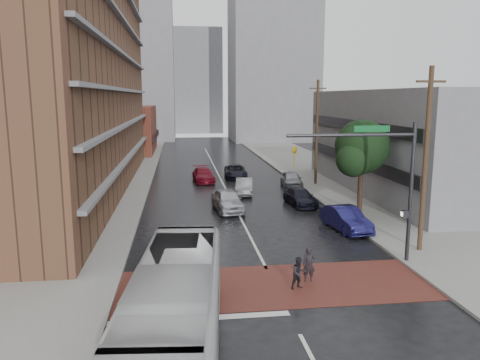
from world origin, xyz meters
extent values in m
plane|color=black|center=(0.00, 0.00, 0.00)|extent=(160.00, 160.00, 0.00)
cube|color=maroon|center=(0.00, 0.50, 0.01)|extent=(14.00, 5.00, 0.02)
cube|color=gray|center=(-11.50, 25.00, 0.07)|extent=(9.00, 90.00, 0.15)
cube|color=gray|center=(11.50, 25.00, 0.07)|extent=(9.00, 90.00, 0.15)
cube|color=brown|center=(-14.00, 24.00, 14.00)|extent=(10.00, 44.00, 28.00)
cube|color=brown|center=(-12.00, 54.00, 3.50)|extent=(8.00, 16.00, 7.00)
cube|color=gray|center=(16.50, 20.00, 4.50)|extent=(11.00, 26.00, 9.00)
cube|color=gray|center=(-14.00, 78.00, 16.00)|extent=(18.00, 16.00, 32.00)
cube|color=gray|center=(14.00, 72.00, 18.00)|extent=(16.00, 14.00, 36.00)
cube|color=gray|center=(0.00, 95.00, 12.00)|extent=(12.00, 10.00, 24.00)
cylinder|color=#332319|center=(8.50, 12.00, 2.00)|extent=(0.36, 0.36, 4.00)
sphere|color=black|center=(8.50, 12.00, 5.00)|extent=(3.80, 3.80, 3.80)
sphere|color=black|center=(7.60, 11.20, 4.20)|extent=(2.40, 2.40, 2.40)
sphere|color=black|center=(9.30, 12.80, 4.40)|extent=(2.60, 2.60, 2.60)
cylinder|color=#2D2D33|center=(7.30, 2.50, 3.60)|extent=(0.20, 0.20, 7.20)
cylinder|color=#2D2D33|center=(4.10, 2.50, 6.60)|extent=(6.40, 0.16, 0.16)
imported|color=gold|center=(1.30, 2.50, 5.60)|extent=(0.20, 0.16, 1.00)
cube|color=#0C5926|center=(5.10, 2.50, 6.90)|extent=(1.80, 0.05, 0.30)
cube|color=#2D2D33|center=(7.05, 2.50, 2.60)|extent=(0.30, 0.30, 0.35)
cylinder|color=#473321|center=(8.80, 4.00, 5.00)|extent=(0.26, 0.26, 10.00)
cube|color=#473321|center=(8.80, 4.00, 9.20)|extent=(1.60, 0.12, 0.12)
cylinder|color=#473321|center=(8.80, 24.00, 5.00)|extent=(0.26, 0.26, 10.00)
cube|color=#473321|center=(8.80, 24.00, 9.20)|extent=(1.60, 0.12, 0.12)
imported|color=#BCBCBF|center=(-4.41, -5.25, 1.62)|extent=(3.83, 11.84, 3.24)
imported|color=black|center=(1.65, 0.77, 0.80)|extent=(0.63, 0.46, 1.61)
imported|color=black|center=(0.98, 0.01, 0.72)|extent=(0.82, 0.72, 1.45)
imported|color=#B4B6BC|center=(-0.69, 14.77, 0.81)|extent=(2.41, 4.94, 1.62)
imported|color=#999AA0|center=(1.37, 20.65, 0.69)|extent=(2.07, 4.34, 1.37)
imported|color=maroon|center=(-1.85, 27.25, 0.69)|extent=(2.27, 4.89, 1.38)
imported|color=black|center=(1.64, 29.09, 0.67)|extent=(2.51, 4.97, 1.35)
imported|color=#18164E|center=(6.26, 8.65, 0.76)|extent=(2.25, 4.77, 1.51)
imported|color=black|center=(5.20, 16.00, 0.64)|extent=(2.22, 4.57, 1.28)
imported|color=#94989B|center=(6.30, 23.46, 0.73)|extent=(2.04, 4.42, 1.47)
camera|label=1|loc=(-4.13, -19.13, 8.41)|focal=35.00mm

